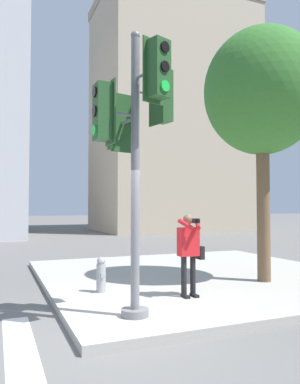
{
  "coord_description": "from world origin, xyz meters",
  "views": [
    {
      "loc": [
        -1.53,
        -5.25,
        1.9
      ],
      "look_at": [
        1.09,
        1.1,
        2.18
      ],
      "focal_mm": 35.0,
      "sensor_mm": 36.0,
      "label": 1
    }
  ],
  "objects_px": {
    "traffic_signal_pole": "(135,127)",
    "street_tree": "(262,93)",
    "person_photographer": "(189,247)",
    "fire_hydrant": "(101,275)"
  },
  "relations": [
    {
      "from": "person_photographer",
      "to": "street_tree",
      "type": "height_order",
      "value": "street_tree"
    },
    {
      "from": "traffic_signal_pole",
      "to": "person_photographer",
      "type": "distance_m",
      "value": 2.69
    },
    {
      "from": "person_photographer",
      "to": "street_tree",
      "type": "distance_m",
      "value": 4.33
    },
    {
      "from": "street_tree",
      "to": "fire_hydrant",
      "type": "xyz_separation_m",
      "value": [
        -3.89,
        0.35,
        -4.16
      ]
    },
    {
      "from": "person_photographer",
      "to": "fire_hydrant",
      "type": "xyz_separation_m",
      "value": [
        -1.51,
        1.03,
        -0.6
      ]
    },
    {
      "from": "person_photographer",
      "to": "fire_hydrant",
      "type": "distance_m",
      "value": 1.92
    },
    {
      "from": "person_photographer",
      "to": "street_tree",
      "type": "xyz_separation_m",
      "value": [
        2.38,
        0.68,
        3.56
      ]
    },
    {
      "from": "street_tree",
      "to": "fire_hydrant",
      "type": "height_order",
      "value": "street_tree"
    },
    {
      "from": "traffic_signal_pole",
      "to": "street_tree",
      "type": "bearing_deg",
      "value": 21.48
    },
    {
      "from": "traffic_signal_pole",
      "to": "fire_hydrant",
      "type": "relative_size",
      "value": 6.45
    }
  ]
}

